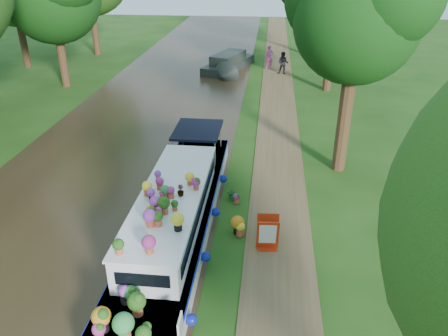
% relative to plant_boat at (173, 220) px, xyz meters
% --- Properties ---
extents(ground, '(100.00, 100.00, 0.00)m').
position_rel_plant_boat_xyz_m(ground, '(2.25, 3.00, -0.85)').
color(ground, '#1A3D0F').
rests_on(ground, ground).
extents(canal_water, '(10.00, 100.00, 0.02)m').
position_rel_plant_boat_xyz_m(canal_water, '(-3.75, 3.00, -0.84)').
color(canal_water, black).
rests_on(canal_water, ground).
extents(towpath, '(2.20, 100.00, 0.03)m').
position_rel_plant_boat_xyz_m(towpath, '(3.45, 3.00, -0.84)').
color(towpath, brown).
rests_on(towpath, ground).
extents(plant_boat, '(2.29, 13.52, 2.23)m').
position_rel_plant_boat_xyz_m(plant_boat, '(0.00, 0.00, 0.00)').
color(plant_boat, silver).
rests_on(plant_boat, canal_water).
extents(tree_near_overhang, '(5.52, 5.28, 8.99)m').
position_rel_plant_boat_xyz_m(tree_near_overhang, '(6.04, 6.06, 5.75)').
color(tree_near_overhang, '#332011').
rests_on(tree_near_overhang, ground).
extents(second_boat, '(3.86, 7.40, 1.35)m').
position_rel_plant_boat_xyz_m(second_boat, '(-0.43, 22.65, -0.30)').
color(second_boat, black).
rests_on(second_boat, canal_water).
extents(sandwich_board, '(0.72, 0.60, 1.13)m').
position_rel_plant_boat_xyz_m(sandwich_board, '(3.06, -0.02, -0.31)').
color(sandwich_board, '#B3290C').
rests_on(sandwich_board, towpath).
extents(pedestrian_pink, '(0.77, 0.61, 1.85)m').
position_rel_plant_boat_xyz_m(pedestrian_pink, '(2.75, 23.30, 0.10)').
color(pedestrian_pink, '#C55173').
rests_on(pedestrian_pink, towpath).
extents(pedestrian_dark, '(0.94, 0.81, 1.68)m').
position_rel_plant_boat_xyz_m(pedestrian_dark, '(3.84, 21.82, 0.02)').
color(pedestrian_dark, black).
rests_on(pedestrian_dark, towpath).
extents(verge_plant, '(0.40, 0.34, 0.44)m').
position_rel_plant_boat_xyz_m(verge_plant, '(1.65, 2.91, -0.63)').
color(verge_plant, '#1D6121').
rests_on(verge_plant, ground).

